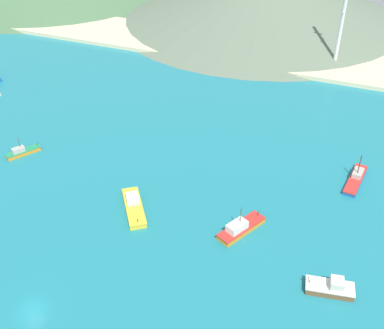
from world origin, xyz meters
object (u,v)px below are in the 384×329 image
at_px(fishing_boat_5, 134,206).
at_px(radio_tower, 342,22).
at_px(fishing_boat_3, 240,228).
at_px(fishing_boat_4, 356,179).
at_px(fishing_boat_2, 22,152).
at_px(fishing_boat_6, 331,287).

bearing_deg(fishing_boat_5, radio_tower, 73.37).
bearing_deg(fishing_boat_3, fishing_boat_5, -174.77).
bearing_deg(fishing_boat_4, radio_tower, 102.83).
height_order(fishing_boat_2, radio_tower, radio_tower).
bearing_deg(radio_tower, fishing_boat_2, -126.86).
distance_m(fishing_boat_3, fishing_boat_5, 20.09).
bearing_deg(fishing_boat_3, radio_tower, 86.99).
xyz_separation_m(fishing_boat_2, fishing_boat_4, (68.14, 17.48, -0.02)).
distance_m(fishing_boat_2, fishing_boat_6, 69.11).
height_order(fishing_boat_4, radio_tower, radio_tower).
bearing_deg(fishing_boat_6, fishing_boat_5, 171.27).
bearing_deg(fishing_boat_3, fishing_boat_2, 174.08).
bearing_deg(fishing_boat_6, fishing_boat_4, 89.59).
distance_m(fishing_boat_3, fishing_boat_6, 18.35).
height_order(fishing_boat_5, fishing_boat_6, fishing_boat_6).
bearing_deg(fishing_boat_2, fishing_boat_3, -5.92).
distance_m(fishing_boat_4, fishing_boat_6, 30.27).
bearing_deg(fishing_boat_4, fishing_boat_6, -90.41).
distance_m(fishing_boat_5, radio_tower, 85.42).
relative_size(fishing_boat_3, fishing_boat_4, 0.90).
height_order(fishing_boat_3, fishing_boat_6, fishing_boat_3).
distance_m(fishing_boat_6, radio_tower, 88.40).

